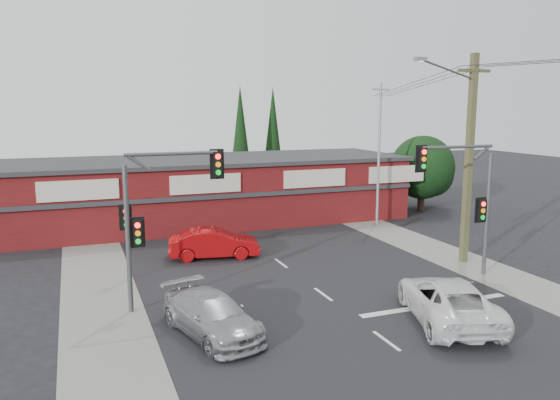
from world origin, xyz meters
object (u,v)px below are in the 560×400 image
object	(u,v)px
utility_pole	(467,152)
white_suv	(448,300)
shop_building	(207,190)
red_sedan	(214,243)
silver_suv	(212,315)

from	to	relation	value
utility_pole	white_suv	bearing A→B (deg)	-132.51
shop_building	red_sedan	bearing A→B (deg)	-101.35
shop_building	silver_suv	bearing A→B (deg)	-103.08
white_suv	red_sedan	bearing A→B (deg)	-43.57
white_suv	silver_suv	size ratio (longest dim) A/B	1.16
silver_suv	shop_building	xyz separation A→B (m)	(4.19, 18.04, 1.44)
silver_suv	red_sedan	size ratio (longest dim) A/B	1.05
white_suv	red_sedan	world-z (taller)	white_suv
utility_pole	shop_building	bearing A→B (deg)	123.76
silver_suv	utility_pole	distance (m)	14.90
red_sedan	shop_building	size ratio (longest dim) A/B	0.17
white_suv	utility_pole	world-z (taller)	utility_pole
red_sedan	shop_building	world-z (taller)	shop_building
red_sedan	utility_pole	bearing A→B (deg)	-104.26
red_sedan	silver_suv	bearing A→B (deg)	175.79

